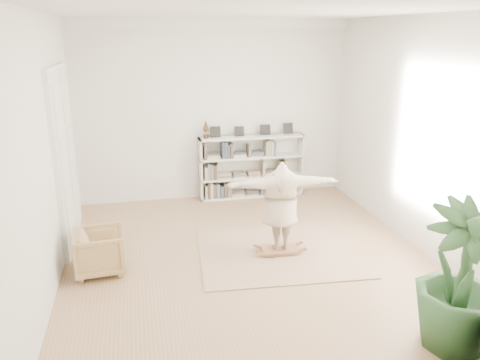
# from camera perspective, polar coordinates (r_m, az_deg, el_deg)

# --- Properties ---
(floor) EXTENTS (6.00, 6.00, 0.00)m
(floor) POSITION_cam_1_polar(r_m,az_deg,el_deg) (7.33, 1.03, -9.45)
(floor) COLOR #976D4E
(floor) RESTS_ON ground
(room_shell) EXTENTS (6.00, 6.00, 6.00)m
(room_shell) POSITION_cam_1_polar(r_m,az_deg,el_deg) (9.43, -3.33, 18.58)
(room_shell) COLOR silver
(room_shell) RESTS_ON floor
(doors) EXTENTS (0.09, 1.78, 2.92)m
(doors) POSITION_cam_1_polar(r_m,az_deg,el_deg) (7.97, -20.54, 2.39)
(doors) COLOR white
(doors) RESTS_ON floor
(bookshelf) EXTENTS (2.20, 0.35, 1.64)m
(bookshelf) POSITION_cam_1_polar(r_m,az_deg,el_deg) (9.83, 1.36, 1.60)
(bookshelf) COLOR silver
(bookshelf) RESTS_ON floor
(armchair) EXTENTS (0.76, 0.74, 0.64)m
(armchair) POSITION_cam_1_polar(r_m,az_deg,el_deg) (7.10, -16.71, -8.33)
(armchair) COLOR tan
(armchair) RESTS_ON floor
(rug) EXTENTS (2.64, 2.18, 0.02)m
(rug) POSITION_cam_1_polar(r_m,az_deg,el_deg) (7.48, 4.82, -8.86)
(rug) COLOR tan
(rug) RESTS_ON floor
(rocker_board) EXTENTS (0.57, 0.37, 0.12)m
(rocker_board) POSITION_cam_1_polar(r_m,az_deg,el_deg) (7.45, 4.83, -8.43)
(rocker_board) COLOR brown
(rocker_board) RESTS_ON rug
(person) EXTENTS (1.76, 0.60, 1.41)m
(person) POSITION_cam_1_polar(r_m,az_deg,el_deg) (7.15, 4.99, -2.88)
(person) COLOR beige
(person) RESTS_ON rocker_board
(houseplant) EXTENTS (0.93, 0.93, 1.66)m
(houseplant) POSITION_cam_1_polar(r_m,az_deg,el_deg) (5.60, 25.32, -10.77)
(houseplant) COLOR #284C26
(houseplant) RESTS_ON floor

